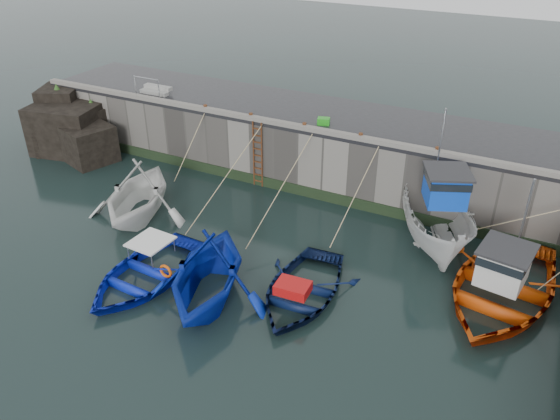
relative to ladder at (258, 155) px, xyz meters
The scene contains 24 objects.
ground 10.24m from the ladder, 78.60° to the right, with size 120.00×120.00×0.00m, color black.
quay_back 3.27m from the ladder, 52.28° to the left, with size 30.00×5.00×3.00m, color slate.
road_back 3.59m from the ladder, 52.28° to the left, with size 30.00×5.00×0.16m, color black.
kerb_back 2.62m from the ladder, ahead, with size 30.00×0.30×0.20m, color slate.
algae_back 2.41m from the ladder, ahead, with size 30.00×0.08×0.50m, color black.
rock_outcrop 10.95m from the ladder, behind, with size 5.85×4.24×3.41m.
ladder is the anchor object (origin of this frame).
boat_near_white 5.97m from the ladder, 123.63° to the right, with size 4.55×5.27×2.78m, color silver.
boat_near_white_rope 3.73m from the ladder, 160.90° to the right, with size 0.04×3.52×3.10m, color tan, non-canonical shape.
boat_near_blue 8.48m from the ladder, 89.96° to the right, with size 3.71×5.20×1.08m, color #0C20B7.
boat_near_blue_rope 3.28m from the ladder, 89.88° to the right, with size 0.04×6.46×3.10m, color tan, non-canonical shape.
boat_near_blacktrim 8.68m from the ladder, 72.10° to the right, with size 4.55×5.27×2.78m, color #0B26AB.
boat_near_blacktrim_rope 4.13m from the ladder, 46.55° to the right, with size 0.04×6.27×3.10m, color tan, non-canonical shape.
boat_near_navy 8.65m from the ladder, 50.60° to the right, with size 3.53×4.94×1.02m, color #091539.
boat_near_navy_rope 5.97m from the ladder, 20.27° to the right, with size 0.04×4.90×3.10m, color tan, non-canonical shape.
boat_far_white 8.70m from the ladder, ahead, with size 4.74×6.81×5.47m.
boat_far_orange 12.08m from the ladder, 17.08° to the right, with size 5.74×7.37×4.40m.
fish_crate 3.45m from the ladder, 24.17° to the left, with size 0.54×0.38×0.30m, color #219A1C.
railing 7.10m from the ladder, 168.83° to the left, with size 1.60×1.05×1.00m.
bollard_a 3.47m from the ladder, behind, with size 0.18×0.18×0.28m, color #3F1E0F.
bollard_b 1.81m from the ladder, 146.14° to the left, with size 0.18×0.18×0.28m, color #3F1E0F.
bollard_c 2.81m from the ladder, ahead, with size 0.18×0.18×0.28m, color #3F1E0F.
bollard_d 5.11m from the ladder, ahead, with size 0.18×0.18×0.28m, color #3F1E0F.
bollard_e 8.19m from the ladder, ahead, with size 0.18×0.18×0.28m, color #3F1E0F.
Camera 1 is at (9.59, -10.24, 11.98)m, focal length 35.00 mm.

